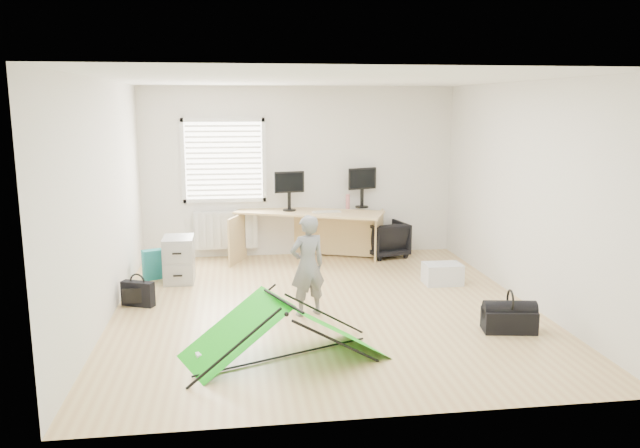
{
  "coord_description": "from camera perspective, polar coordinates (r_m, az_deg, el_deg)",
  "views": [
    {
      "loc": [
        -1.05,
        -7.17,
        2.43
      ],
      "look_at": [
        0.0,
        0.4,
        0.95
      ],
      "focal_mm": 35.0,
      "sensor_mm": 36.0,
      "label": 1
    }
  ],
  "objects": [
    {
      "name": "white_box",
      "position": [
        6.18,
        -10.81,
        -11.93
      ],
      "size": [
        0.12,
        0.12,
        0.09
      ],
      "primitive_type": "cube",
      "rotation": [
        0.0,
        0.0,
        0.27
      ],
      "color": "silver",
      "rests_on": "ground"
    },
    {
      "name": "window",
      "position": [
        9.92,
        -8.78,
        5.75
      ],
      "size": [
        1.2,
        0.06,
        1.2
      ],
      "primitive_type": "cube",
      "color": "silver",
      "rests_on": "back_wall"
    },
    {
      "name": "radiator",
      "position": [
        10.03,
        -8.6,
        -0.54
      ],
      "size": [
        1.0,
        0.12,
        0.6
      ],
      "primitive_type": "cube",
      "color": "silver",
      "rests_on": "back_wall"
    },
    {
      "name": "ground",
      "position": [
        7.64,
        0.42,
        -7.58
      ],
      "size": [
        5.5,
        5.5,
        0.0
      ],
      "primitive_type": "plane",
      "color": "tan",
      "rests_on": "ground"
    },
    {
      "name": "laptop_bag",
      "position": [
        7.95,
        -16.3,
        -6.14
      ],
      "size": [
        0.42,
        0.28,
        0.31
      ],
      "primitive_type": "cube",
      "rotation": [
        0.0,
        0.0,
        -0.43
      ],
      "color": "black",
      "rests_on": "ground"
    },
    {
      "name": "duffel_bag",
      "position": [
        7.12,
        16.9,
        -8.44
      ],
      "size": [
        0.6,
        0.37,
        0.24
      ],
      "primitive_type": "cube",
      "rotation": [
        0.0,
        0.0,
        -0.17
      ],
      "color": "black",
      "rests_on": "ground"
    },
    {
      "name": "monitor_right",
      "position": [
        10.08,
        3.86,
        2.85
      ],
      "size": [
        0.5,
        0.26,
        0.47
      ],
      "primitive_type": "cube",
      "rotation": [
        0.0,
        0.0,
        0.34
      ],
      "color": "black",
      "rests_on": "desk"
    },
    {
      "name": "monitor_left",
      "position": [
        9.76,
        -2.84,
        2.54
      ],
      "size": [
        0.49,
        0.18,
        0.45
      ],
      "primitive_type": "cube",
      "rotation": [
        0.0,
        0.0,
        0.18
      ],
      "color": "black",
      "rests_on": "desk"
    },
    {
      "name": "person",
      "position": [
        7.2,
        -1.15,
        -3.82
      ],
      "size": [
        0.5,
        0.41,
        1.19
      ],
      "primitive_type": "imported",
      "rotation": [
        0.0,
        0.0,
        3.48
      ],
      "color": "slate",
      "rests_on": "ground"
    },
    {
      "name": "filing_cabinet",
      "position": [
        8.83,
        -12.77,
        -3.17
      ],
      "size": [
        0.41,
        0.54,
        0.63
      ],
      "primitive_type": "cube",
      "rotation": [
        0.0,
        0.0,
        0.0
      ],
      "color": "#A2A5A8",
      "rests_on": "ground"
    },
    {
      "name": "tote_bag",
      "position": [
        9.08,
        -14.79,
        -3.56
      ],
      "size": [
        0.38,
        0.28,
        0.42
      ],
      "primitive_type": "cube",
      "rotation": [
        0.0,
        0.0,
        0.4
      ],
      "color": "#1D7A7D",
      "rests_on": "ground"
    },
    {
      "name": "desk",
      "position": [
        9.79,
        -0.99,
        -1.08
      ],
      "size": [
        2.38,
        1.53,
        0.77
      ],
      "primitive_type": "cube",
      "rotation": [
        0.0,
        0.0,
        -0.39
      ],
      "color": "tan",
      "rests_on": "ground"
    },
    {
      "name": "storage_crate",
      "position": [
        8.71,
        11.13,
        -4.49
      ],
      "size": [
        0.51,
        0.36,
        0.28
      ],
      "primitive_type": "cube",
      "rotation": [
        0.0,
        0.0,
        -0.01
      ],
      "color": "silver",
      "rests_on": "ground"
    },
    {
      "name": "office_chair",
      "position": [
        10.08,
        6.02,
        -1.38
      ],
      "size": [
        0.73,
        0.75,
        0.57
      ],
      "primitive_type": "imported",
      "rotation": [
        0.0,
        0.0,
        3.37
      ],
      "color": "black",
      "rests_on": "ground"
    },
    {
      "name": "kite",
      "position": [
        6.1,
        -3.36,
        -9.6
      ],
      "size": [
        2.03,
        1.46,
        0.58
      ],
      "primitive_type": null,
      "rotation": [
        0.0,
        0.0,
        0.39
      ],
      "color": "#13C112",
      "rests_on": "ground"
    },
    {
      "name": "thermos",
      "position": [
        9.96,
        2.55,
        2.07
      ],
      "size": [
        0.08,
        0.08,
        0.23
      ],
      "primitive_type": "cylinder",
      "rotation": [
        0.0,
        0.0,
        -0.26
      ],
      "color": "#B76669",
      "rests_on": "desk"
    },
    {
      "name": "keyboard",
      "position": [
        9.63,
        0.61,
        1.13
      ],
      "size": [
        0.44,
        0.2,
        0.02
      ],
      "primitive_type": "cube",
      "rotation": [
        0.0,
        0.0,
        0.13
      ],
      "color": "beige",
      "rests_on": "desk"
    },
    {
      "name": "back_wall",
      "position": [
        10.03,
        -1.85,
        4.78
      ],
      "size": [
        5.0,
        0.02,
        2.7
      ],
      "primitive_type": "cube",
      "color": "silver",
      "rests_on": "ground"
    }
  ]
}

